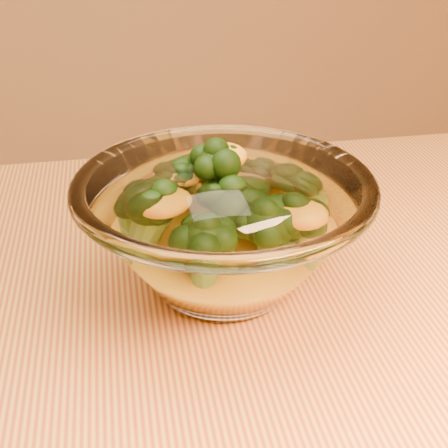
{
  "coord_description": "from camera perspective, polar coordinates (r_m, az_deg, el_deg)",
  "views": [
    {
      "loc": [
        -0.17,
        -0.3,
        1.05
      ],
      "look_at": [
        -0.09,
        0.11,
        0.81
      ],
      "focal_mm": 50.0,
      "sensor_mm": 36.0,
      "label": 1
    }
  ],
  "objects": [
    {
      "name": "broccoli_heap",
      "position": [
        0.48,
        -0.54,
        1.5
      ],
      "size": [
        0.16,
        0.14,
        0.08
      ],
      "color": "black",
      "rests_on": "cheese_sauce"
    },
    {
      "name": "cheese_sauce",
      "position": [
        0.5,
        0.0,
        -2.66
      ],
      "size": [
        0.13,
        0.13,
        0.04
      ],
      "primitive_type": "ellipsoid",
      "color": "#FFAF15",
      "rests_on": "glass_bowl"
    },
    {
      "name": "glass_bowl",
      "position": [
        0.49,
        -0.0,
        -0.51
      ],
      "size": [
        0.23,
        0.23,
        0.1
      ],
      "color": "white",
      "rests_on": "table"
    }
  ]
}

